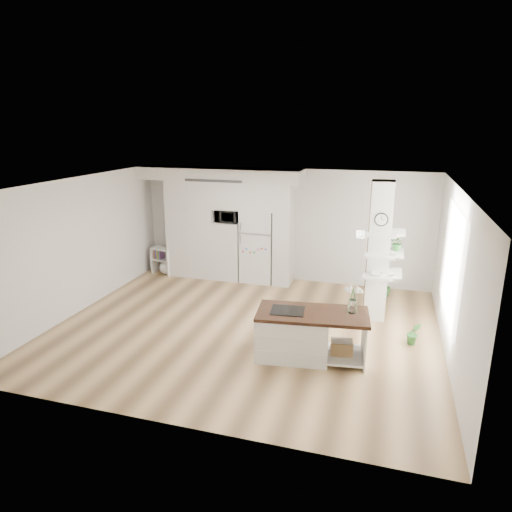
{
  "coord_description": "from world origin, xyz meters",
  "views": [
    {
      "loc": [
        2.43,
        -7.48,
        3.7
      ],
      "look_at": [
        -0.06,
        0.9,
        1.16
      ],
      "focal_mm": 32.0,
      "sensor_mm": 36.0,
      "label": 1
    }
  ],
  "objects": [
    {
      "name": "floor",
      "position": [
        0.0,
        0.0,
        0.0
      ],
      "size": [
        7.0,
        6.0,
        0.01
      ],
      "primitive_type": "cube",
      "color": "tan",
      "rests_on": "ground"
    },
    {
      "name": "room",
      "position": [
        0.0,
        0.0,
        1.86
      ],
      "size": [
        7.04,
        6.04,
        2.72
      ],
      "color": "white",
      "rests_on": "ground"
    },
    {
      "name": "cabinet_wall",
      "position": [
        -1.45,
        2.67,
        1.51
      ],
      "size": [
        4.0,
        0.71,
        2.7
      ],
      "color": "white",
      "rests_on": "floor"
    },
    {
      "name": "refrigerator",
      "position": [
        -0.53,
        2.68,
        0.88
      ],
      "size": [
        0.78,
        0.69,
        1.75
      ],
      "color": "white",
      "rests_on": "floor"
    },
    {
      "name": "column",
      "position": [
        2.38,
        1.13,
        1.35
      ],
      "size": [
        0.69,
        0.9,
        2.7
      ],
      "color": "silver",
      "rests_on": "floor"
    },
    {
      "name": "window",
      "position": [
        3.48,
        0.3,
        1.5
      ],
      "size": [
        0.0,
        2.4,
        2.4
      ],
      "primitive_type": "plane",
      "rotation": [
        1.57,
        0.0,
        -1.57
      ],
      "color": "white",
      "rests_on": "room"
    },
    {
      "name": "pendant_light",
      "position": [
        1.7,
        0.15,
        2.12
      ],
      "size": [
        0.12,
        0.12,
        0.1
      ],
      "primitive_type": "cylinder",
      "color": "white",
      "rests_on": "room"
    },
    {
      "name": "kitchen_island",
      "position": [
        1.19,
        -0.78,
        0.42
      ],
      "size": [
        1.86,
        1.05,
        1.37
      ],
      "rotation": [
        0.0,
        0.0,
        0.12
      ],
      "color": "white",
      "rests_on": "floor"
    },
    {
      "name": "bookshelf",
      "position": [
        -2.98,
        2.49,
        0.3
      ],
      "size": [
        0.63,
        0.45,
        0.68
      ],
      "rotation": [
        0.0,
        0.0,
        -0.23
      ],
      "color": "white",
      "rests_on": "floor"
    },
    {
      "name": "floor_plant_a",
      "position": [
        3.0,
        0.2,
        0.21
      ],
      "size": [
        0.25,
        0.22,
        0.42
      ],
      "primitive_type": "imported",
      "rotation": [
        0.0,
        0.0,
        0.12
      ],
      "color": "#2C6E2E",
      "rests_on": "floor"
    },
    {
      "name": "floor_plant_b",
      "position": [
        2.46,
        2.46,
        0.25
      ],
      "size": [
        0.32,
        0.32,
        0.5
      ],
      "primitive_type": "imported",
      "rotation": [
        0.0,
        0.0,
        -0.17
      ],
      "color": "#2C6E2E",
      "rests_on": "floor"
    },
    {
      "name": "microwave",
      "position": [
        -1.27,
        2.62,
        1.57
      ],
      "size": [
        0.54,
        0.37,
        0.3
      ],
      "primitive_type": "imported",
      "color": "#2D2D2D",
      "rests_on": "cabinet_wall"
    },
    {
      "name": "shelf_plant",
      "position": [
        2.63,
        1.3,
        1.52
      ],
      "size": [
        0.27,
        0.23,
        0.3
      ],
      "primitive_type": "imported",
      "color": "#2C6E2E",
      "rests_on": "column"
    },
    {
      "name": "decor_bowl",
      "position": [
        2.3,
        0.9,
        1.0
      ],
      "size": [
        0.22,
        0.22,
        0.05
      ],
      "primitive_type": "imported",
      "color": "white",
      "rests_on": "column"
    }
  ]
}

